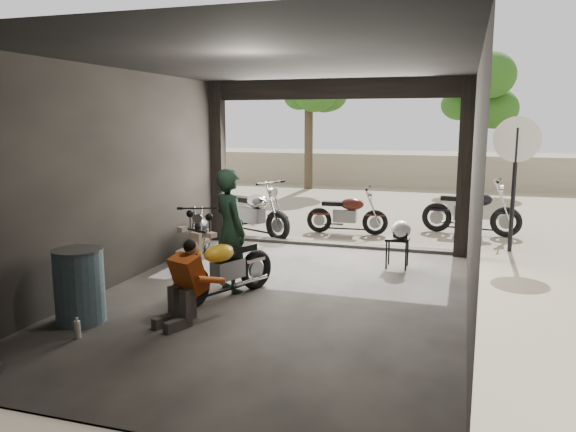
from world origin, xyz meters
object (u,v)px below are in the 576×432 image
Objects in this scene: outside_bike_a at (253,208)px; sign_post at (516,161)px; outside_bike_c at (471,207)px; stool at (398,242)px; rider at (230,231)px; helmet at (401,230)px; mechanic at (181,286)px; oil_drum at (80,287)px; main_bike at (225,262)px; outside_bike_b at (347,210)px; left_bike at (201,232)px.

sign_post is at bearing -62.96° from outside_bike_a.
outside_bike_a is 0.99× the size of outside_bike_c.
stool is (3.23, -1.76, -0.16)m from outside_bike_a.
outside_bike_c reaches higher than stool.
rider is 5.35× the size of helmet.
rider is at bearing 154.66° from outside_bike_c.
helmet is (2.22, 3.40, 0.18)m from mechanic.
sign_post is (1.89, 1.90, 1.27)m from stool.
oil_drum is at bearing -155.45° from helmet.
outside_bike_a is 5.25m from sign_post.
sign_post is at bearing 71.07° from main_bike.
outside_bike_b is 2.93× the size of stool.
stool is (2.08, 2.34, -0.08)m from main_bike.
helmet is at bearing 71.06° from main_bike.
main_bike is 1.05× the size of left_bike.
stool is 2.97m from sign_post.
rider is 2.97m from stool.
outside_bike_a is (0.15, 2.20, 0.10)m from left_bike.
rider is 5.68m from sign_post.
outside_bike_b is 4.69m from rider.
outside_bike_b is 6.66m from oil_drum.
left_bike is 5.95m from outside_bike_c.
left_bike is at bearing 164.02° from helmet.
outside_bike_c reaches higher than left_bike.
rider reaches higher than main_bike.
rider is at bearing 54.81° from oil_drum.
outside_bike_c is at bearing 57.33° from oil_drum.
oil_drum is (-1.22, -0.30, -0.04)m from mechanic.
mechanic reaches higher than oil_drum.
sign_post is (5.13, 0.15, 1.11)m from outside_bike_a.
left_bike is 0.83× the size of outside_bike_c.
outside_bike_a is at bearing 66.26° from left_bike.
mechanic is 1.90× the size of stool.
outside_bike_c is 1.98× the size of oil_drum.
outside_bike_b reaches higher than mechanic.
mechanic is (1.22, -3.00, -0.01)m from left_bike.
stool is at bearing -130.12° from sign_post.
outside_bike_c is (4.41, 1.61, 0.00)m from outside_bike_a.
outside_bike_c reaches higher than mechanic.
outside_bike_a is 3.76m from helmet.
main_bike is 4.26m from outside_bike_a.
helmet is (1.45, -2.67, 0.16)m from outside_bike_b.
outside_bike_c is 1.02× the size of rider.
outside_bike_b is 3.04m from helmet.
rider reaches higher than outside_bike_a.
main_bike is 2.30m from left_bike.
left_bike is 3.41m from stool.
rider is 0.70× the size of sign_post.
outside_bike_c is at bearing 70.64° from stool.
outside_bike_b is at bearing 104.31° from mechanic.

